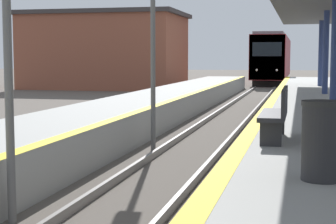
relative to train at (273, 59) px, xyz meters
name	(u,v)px	position (x,y,z in m)	size (l,w,h in m)	color
train	(273,59)	(0.00, 0.00, 0.00)	(2.76, 19.15, 4.33)	black
signal_mid	(153,10)	(-1.00, -39.55, 1.29)	(0.36, 0.31, 5.05)	#595959
trash_bin	(322,141)	(2.86, -46.27, -0.83)	(0.51, 0.51, 0.94)	#262628
bench	(277,112)	(2.20, -43.10, -0.81)	(0.44, 1.84, 0.92)	#28282D
station_building	(106,50)	(-11.87, -12.64, 0.65)	(11.78, 7.96, 5.67)	brown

